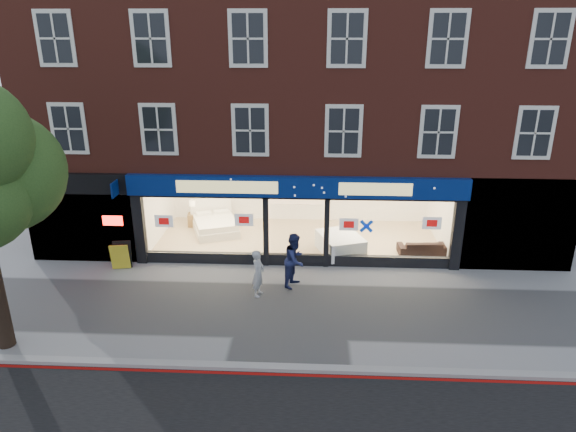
# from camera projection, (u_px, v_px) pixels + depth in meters

# --- Properties ---
(ground) EXTENTS (120.00, 120.00, 0.00)m
(ground) POSITION_uv_depth(u_px,v_px,m) (292.00, 309.00, 15.34)
(ground) COLOR gray
(ground) RESTS_ON ground
(kerb_line) EXTENTS (60.00, 0.10, 0.01)m
(kerb_line) POSITION_uv_depth(u_px,v_px,m) (287.00, 375.00, 12.43)
(kerb_line) COLOR #8C0A07
(kerb_line) RESTS_ON ground
(kerb_stone) EXTENTS (60.00, 0.25, 0.12)m
(kerb_stone) POSITION_uv_depth(u_px,v_px,m) (288.00, 368.00, 12.60)
(kerb_stone) COLOR gray
(kerb_stone) RESTS_ON ground
(showroom_floor) EXTENTS (11.00, 4.50, 0.10)m
(showroom_floor) POSITION_uv_depth(u_px,v_px,m) (298.00, 240.00, 20.24)
(showroom_floor) COLOR tan
(showroom_floor) RESTS_ON ground
(building) EXTENTS (19.00, 8.26, 10.30)m
(building) POSITION_uv_depth(u_px,v_px,m) (300.00, 62.00, 19.53)
(building) COLOR maroon
(building) RESTS_ON ground
(display_bed) EXTENTS (2.26, 2.48, 1.15)m
(display_bed) POSITION_uv_depth(u_px,v_px,m) (215.00, 224.00, 20.79)
(display_bed) COLOR white
(display_bed) RESTS_ON showroom_floor
(bedside_table) EXTENTS (0.50, 0.50, 0.55)m
(bedside_table) POSITION_uv_depth(u_px,v_px,m) (194.00, 220.00, 21.42)
(bedside_table) COLOR brown
(bedside_table) RESTS_ON showroom_floor
(mattress_stack) EXTENTS (1.88, 2.09, 0.68)m
(mattress_stack) POSITION_uv_depth(u_px,v_px,m) (340.00, 244.00, 18.86)
(mattress_stack) COLOR white
(mattress_stack) RESTS_ON showroom_floor
(sofa) EXTENTS (1.81, 0.81, 0.52)m
(sofa) POSITION_uv_depth(u_px,v_px,m) (422.00, 247.00, 18.77)
(sofa) COLOR black
(sofa) RESTS_ON showroom_floor
(a_board) EXTENTS (0.70, 0.51, 0.98)m
(a_board) POSITION_uv_depth(u_px,v_px,m) (121.00, 256.00, 17.76)
(a_board) COLOR gold
(a_board) RESTS_ON ground
(pedestrian_grey) EXTENTS (0.48, 0.62, 1.52)m
(pedestrian_grey) POSITION_uv_depth(u_px,v_px,m) (258.00, 273.00, 15.91)
(pedestrian_grey) COLOR #AAACB2
(pedestrian_grey) RESTS_ON ground
(pedestrian_blue) EXTENTS (0.97, 1.07, 1.80)m
(pedestrian_blue) POSITION_uv_depth(u_px,v_px,m) (295.00, 260.00, 16.48)
(pedestrian_blue) COLOR #1C224F
(pedestrian_blue) RESTS_ON ground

